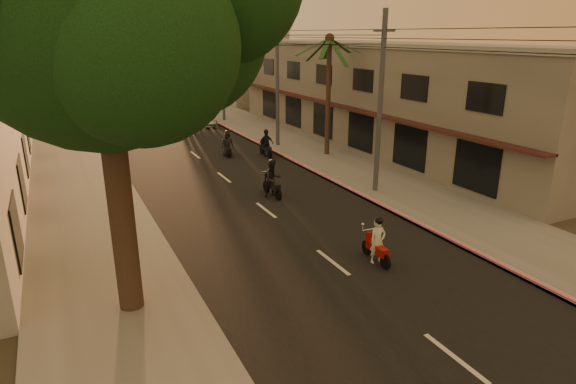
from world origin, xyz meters
name	(u,v)px	position (x,y,z in m)	size (l,w,h in m)	color
ground	(365,287)	(0.00, 0.00, 0.00)	(160.00, 160.00, 0.00)	#383023
road	(195,155)	(0.00, 20.00, 0.01)	(10.00, 140.00, 0.02)	black
sidewalk_right	(294,144)	(7.50, 20.00, 0.06)	(5.00, 140.00, 0.12)	slate
sidewalk_left	(76,167)	(-7.50, 20.00, 0.06)	(5.00, 140.00, 0.12)	slate
curb_stripe	(295,162)	(5.10, 15.00, 0.10)	(0.20, 60.00, 0.20)	red
shophouse_row	(383,93)	(13.95, 18.00, 3.65)	(8.80, 34.20, 7.30)	gray
broadleaf_tree	(113,8)	(-6.61, 2.14, 8.48)	(9.60, 8.70, 12.10)	black
palm_tree	(329,45)	(8.00, 16.00, 7.15)	(5.00, 5.00, 8.20)	black
utility_poles	(277,54)	(6.20, 20.00, 6.54)	(1.20, 48.26, 9.00)	#38383A
filler_right	(249,75)	(14.00, 45.00, 3.00)	(8.00, 14.00, 6.00)	#9B978C
scooter_red	(377,242)	(1.43, 1.34, 0.77)	(0.71, 1.80, 1.77)	black
scooter_mid_a	(273,180)	(1.13, 9.73, 0.88)	(0.93, 2.00, 1.97)	black
scooter_mid_b	(266,144)	(4.20, 17.55, 0.82)	(1.03, 1.88, 1.86)	black
scooter_far_a	(227,145)	(1.90, 18.74, 0.79)	(0.97, 1.78, 1.76)	black
scooter_far_b	(189,124)	(1.54, 27.20, 0.84)	(1.49, 1.80, 1.83)	black
parked_car	(201,118)	(3.56, 30.45, 0.70)	(1.68, 4.34, 1.41)	#999BA1
scooter_far_c	(179,116)	(1.99, 32.44, 0.72)	(0.75, 1.63, 1.60)	black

